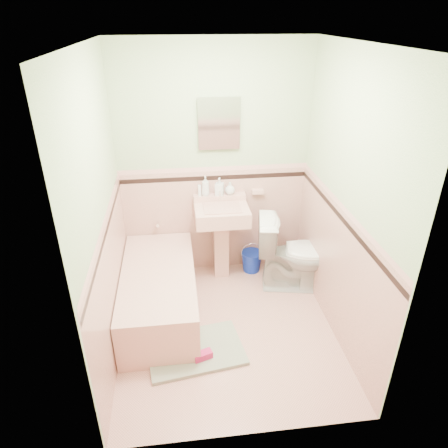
{
  "coord_description": "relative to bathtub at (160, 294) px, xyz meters",
  "views": [
    {
      "loc": [
        -0.4,
        -2.94,
        2.69
      ],
      "look_at": [
        0.0,
        0.25,
        1.0
      ],
      "focal_mm": 32.56,
      "sensor_mm": 36.0,
      "label": 1
    }
  ],
  "objects": [
    {
      "name": "floor",
      "position": [
        0.63,
        -0.33,
        -0.23
      ],
      "size": [
        2.2,
        2.2,
        0.0
      ],
      "primitive_type": "plane",
      "color": "#DEA191",
      "rests_on": "ground"
    },
    {
      "name": "ceiling",
      "position": [
        0.63,
        -0.33,
        2.27
      ],
      "size": [
        2.2,
        2.2,
        0.0
      ],
      "primitive_type": "plane",
      "rotation": [
        3.14,
        0.0,
        0.0
      ],
      "color": "white",
      "rests_on": "ground"
    },
    {
      "name": "wall_back",
      "position": [
        0.63,
        0.77,
        1.02
      ],
      "size": [
        2.5,
        0.0,
        2.5
      ],
      "primitive_type": "plane",
      "rotation": [
        1.57,
        0.0,
        0.0
      ],
      "color": "#EEE3C2",
      "rests_on": "ground"
    },
    {
      "name": "wall_front",
      "position": [
        0.63,
        -1.43,
        1.02
      ],
      "size": [
        2.5,
        0.0,
        2.5
      ],
      "primitive_type": "plane",
      "rotation": [
        -1.57,
        0.0,
        0.0
      ],
      "color": "#EEE3C2",
      "rests_on": "ground"
    },
    {
      "name": "wall_left",
      "position": [
        -0.37,
        -0.33,
        1.02
      ],
      "size": [
        0.0,
        2.5,
        2.5
      ],
      "primitive_type": "plane",
      "rotation": [
        1.57,
        0.0,
        1.57
      ],
      "color": "#EEE3C2",
      "rests_on": "ground"
    },
    {
      "name": "wall_right",
      "position": [
        1.63,
        -0.33,
        1.02
      ],
      "size": [
        0.0,
        2.5,
        2.5
      ],
      "primitive_type": "plane",
      "rotation": [
        1.57,
        0.0,
        -1.57
      ],
      "color": "#EEE3C2",
      "rests_on": "ground"
    },
    {
      "name": "wainscot_back",
      "position": [
        0.63,
        0.76,
        0.38
      ],
      "size": [
        2.0,
        0.0,
        2.0
      ],
      "primitive_type": "plane",
      "rotation": [
        1.57,
        0.0,
        0.0
      ],
      "color": "#E1A697",
      "rests_on": "ground"
    },
    {
      "name": "wainscot_front",
      "position": [
        0.63,
        -1.42,
        0.38
      ],
      "size": [
        2.0,
        0.0,
        2.0
      ],
      "primitive_type": "plane",
      "rotation": [
        -1.57,
        0.0,
        0.0
      ],
      "color": "#E1A697",
      "rests_on": "ground"
    },
    {
      "name": "wainscot_left",
      "position": [
        -0.36,
        -0.33,
        0.38
      ],
      "size": [
        0.0,
        2.2,
        2.2
      ],
      "primitive_type": "plane",
      "rotation": [
        1.57,
        0.0,
        1.57
      ],
      "color": "#E1A697",
      "rests_on": "ground"
    },
    {
      "name": "wainscot_right",
      "position": [
        1.62,
        -0.33,
        0.38
      ],
      "size": [
        0.0,
        2.2,
        2.2
      ],
      "primitive_type": "plane",
      "rotation": [
        1.57,
        0.0,
        -1.57
      ],
      "color": "#E1A697",
      "rests_on": "ground"
    },
    {
      "name": "accent_back",
      "position": [
        0.63,
        0.75,
        0.9
      ],
      "size": [
        2.0,
        0.0,
        2.0
      ],
      "primitive_type": "plane",
      "rotation": [
        1.57,
        0.0,
        0.0
      ],
      "color": "black",
      "rests_on": "ground"
    },
    {
      "name": "accent_front",
      "position": [
        0.63,
        -1.41,
        0.9
      ],
      "size": [
        2.0,
        0.0,
        2.0
      ],
      "primitive_type": "plane",
      "rotation": [
        -1.57,
        0.0,
        0.0
      ],
      "color": "black",
      "rests_on": "ground"
    },
    {
      "name": "accent_left",
      "position": [
        -0.35,
        -0.33,
        0.89
      ],
      "size": [
        0.0,
        2.2,
        2.2
      ],
      "primitive_type": "plane",
      "rotation": [
        1.57,
        0.0,
        1.57
      ],
      "color": "black",
      "rests_on": "ground"
    },
    {
      "name": "accent_right",
      "position": [
        1.61,
        -0.33,
        0.89
      ],
      "size": [
        0.0,
        2.2,
        2.2
      ],
      "primitive_type": "plane",
      "rotation": [
        1.57,
        0.0,
        -1.57
      ],
      "color": "black",
      "rests_on": "ground"
    },
    {
      "name": "cap_back",
      "position": [
        0.63,
        0.75,
        0.99
      ],
      "size": [
        2.0,
        0.0,
        2.0
      ],
      "primitive_type": "plane",
      "rotation": [
        1.57,
        0.0,
        0.0
      ],
      "color": "#DEA298",
      "rests_on": "ground"
    },
    {
      "name": "cap_front",
      "position": [
        0.63,
        -1.41,
        0.99
      ],
      "size": [
        2.0,
        0.0,
        2.0
      ],
      "primitive_type": "plane",
      "rotation": [
        -1.57,
        0.0,
        0.0
      ],
      "color": "#DEA298",
      "rests_on": "ground"
    },
    {
      "name": "cap_left",
      "position": [
        -0.35,
        -0.33,
        1.0
      ],
      "size": [
        0.0,
        2.2,
        2.2
      ],
      "primitive_type": "plane",
      "rotation": [
        1.57,
        0.0,
        1.57
      ],
      "color": "#DEA298",
      "rests_on": "ground"
    },
    {
      "name": "cap_right",
      "position": [
        1.61,
        -0.33,
        1.0
      ],
      "size": [
        0.0,
        2.2,
        2.2
      ],
      "primitive_type": "plane",
      "rotation": [
        1.57,
        0.0,
        -1.57
      ],
      "color": "#DEA298",
      "rests_on": "ground"
    },
    {
      "name": "bathtub",
      "position": [
        0.0,
        0.0,
        0.0
      ],
      "size": [
        0.7,
        1.5,
        0.45
      ],
      "primitive_type": "cube",
      "color": "#D99F90",
      "rests_on": "floor"
    },
    {
      "name": "tub_faucet",
      "position": [
        0.0,
        0.72,
        0.41
      ],
      "size": [
        0.04,
        0.12,
        0.04
      ],
      "primitive_type": "cylinder",
      "rotation": [
        1.57,
        0.0,
        0.0
      ],
      "color": "silver",
      "rests_on": "wall_back"
    },
    {
      "name": "sink",
      "position": [
        0.68,
        0.53,
        0.22
      ],
      "size": [
        0.56,
        0.48,
        0.88
      ],
      "primitive_type": null,
      "color": "#D99F90",
      "rests_on": "floor"
    },
    {
      "name": "sink_faucet",
      "position": [
        0.68,
        0.67,
        0.72
      ],
      "size": [
        0.02,
        0.02,
        0.1
      ],
      "primitive_type": "cylinder",
      "color": "silver",
      "rests_on": "sink"
    },
    {
      "name": "medicine_cabinet",
      "position": [
        0.68,
        0.74,
        1.47
      ],
      "size": [
        0.38,
        0.04,
        0.48
      ],
      "primitive_type": "cube",
      "color": "white",
      "rests_on": "wall_back"
    },
    {
      "name": "soap_dish",
      "position": [
        1.1,
        0.73,
        0.72
      ],
      "size": [
        0.13,
        0.07,
        0.04
      ],
      "primitive_type": "cube",
      "color": "#D99F90",
      "rests_on": "wall_back"
    },
    {
      "name": "soap_bottle_left",
      "position": [
        0.53,
        0.71,
        0.83
      ],
      "size": [
        0.09,
        0.09,
        0.22
      ],
      "primitive_type": "imported",
      "rotation": [
        0.0,
        0.0,
        0.05
      ],
      "color": "#B2B2B2",
      "rests_on": "sink"
    },
    {
      "name": "soap_bottle_mid",
      "position": [
        0.68,
        0.71,
        0.81
      ],
      "size": [
        0.11,
        0.11,
        0.19
      ],
      "primitive_type": "imported",
      "rotation": [
        0.0,
        0.0,
        -0.3
      ],
      "color": "#B2B2B2",
      "rests_on": "sink"
    },
    {
      "name": "soap_bottle_right",
      "position": [
        0.79,
        0.71,
        0.78
      ],
      "size": [
        0.13,
        0.13,
        0.13
      ],
      "primitive_type": "imported",
      "rotation": [
        0.0,
        0.0,
        -0.28
      ],
      "color": "#B2B2B2",
      "rests_on": "sink"
    },
    {
      "name": "tube",
      "position": [
        0.47,
        0.71,
        0.78
      ],
      "size": [
        0.04,
        0.04,
        0.12
      ],
      "primitive_type": "cylinder",
      "rotation": [
        0.0,
        0.0,
        -0.23
      ],
      "color": "white",
      "rests_on": "sink"
    },
    {
      "name": "toilet",
      "position": [
        1.44,
        0.27,
        0.19
      ],
      "size": [
        0.88,
        0.6,
        0.83
      ],
      "primitive_type": "imported",
      "rotation": [
        0.0,
        0.0,
        1.38
      ],
      "color": "white",
      "rests_on": "floor"
    },
    {
      "name": "bucket",
      "position": [
        1.04,
        0.62,
        -0.11
      ],
      "size": [
        0.29,
        0.29,
        0.24
      ],
      "primitive_type": null,
      "rotation": [
        0.0,
        0.0,
        0.26
      ],
      "color": "#0E29AD",
      "rests_on": "floor"
    },
    {
      "name": "bath_mat",
      "position": [
        0.31,
        -0.59,
        -0.21
      ],
      "size": [
        0.9,
        0.67,
        0.03
      ],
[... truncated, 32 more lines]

